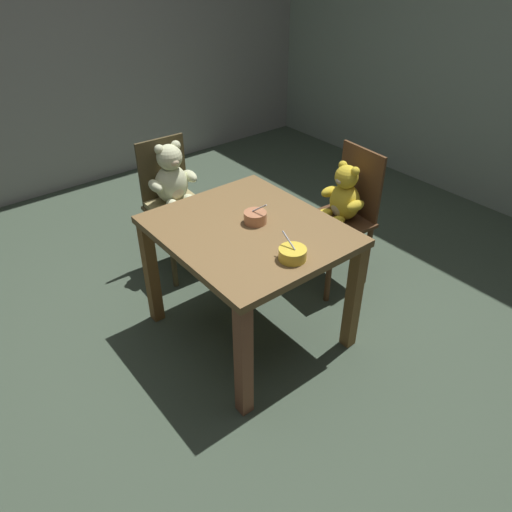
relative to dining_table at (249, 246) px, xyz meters
name	(u,v)px	position (x,y,z in m)	size (l,w,h in m)	color
ground_plane	(249,332)	(0.00, 0.00, -0.62)	(5.20, 5.20, 0.04)	#3D4B3B
wall_left	(46,24)	(-2.56, 0.00, 0.76)	(0.08, 5.20, 2.72)	gray
dining_table	(249,246)	(0.00, 0.00, 0.00)	(0.97, 0.84, 0.71)	brown
teddy_chair_far_center	(343,205)	(-0.06, 0.79, -0.04)	(0.40, 0.41, 0.89)	#4F311B
teddy_chair_near_left	(174,190)	(-0.84, 0.04, -0.01)	(0.39, 0.38, 0.89)	#473C23
porridge_bowl_terracotta_center	(255,217)	(-0.02, 0.06, 0.15)	(0.12, 0.12, 0.12)	#B8754F
porridge_bowl_yellow_near_right	(293,254)	(0.35, -0.01, 0.14)	(0.14, 0.13, 0.12)	yellow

